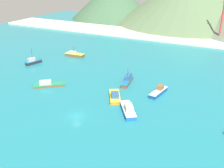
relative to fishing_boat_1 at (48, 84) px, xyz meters
name	(u,v)px	position (x,y,z in m)	size (l,w,h in m)	color
ground	(122,80)	(20.65, 17.07, -1.00)	(260.00, 280.00, 0.50)	teal
fishing_boat_1	(48,84)	(0.00, 0.00, 0.00)	(10.33, 9.18, 2.11)	brown
fishing_boat_2	(115,96)	(25.29, 1.89, 0.07)	(7.50, 9.79, 2.44)	orange
fishing_boat_3	(128,110)	(32.76, -4.56, 0.27)	(8.14, 9.82, 2.95)	#1E5BA8
fishing_boat_4	(159,91)	(36.73, 11.50, 0.16)	(3.73, 9.61, 2.79)	#14478C
fishing_boat_7	(128,80)	(23.79, 15.29, 0.32)	(3.88, 10.42, 5.68)	brown
fishing_boat_8	(33,62)	(-21.50, 15.77, 0.34)	(3.98, 7.71, 7.02)	#232328
fishing_boat_9	(74,54)	(-11.74, 33.17, 0.16)	(9.55, 3.89, 4.91)	brown
buoy_0	(77,52)	(-14.77, 39.41, -0.61)	(0.80, 0.80, 0.80)	#232328
beach_strip	(173,37)	(20.65, 90.22, -0.15)	(247.00, 25.31, 1.20)	beige
radio_tower	(222,18)	(46.04, 94.39, 12.80)	(2.66, 2.13, 26.57)	#B7332D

